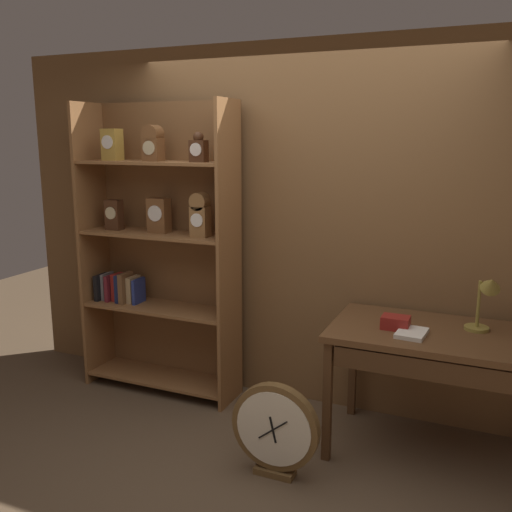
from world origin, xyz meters
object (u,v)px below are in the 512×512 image
object	(u,v)px
desk_lamp	(487,297)
toolbox_small	(396,323)
round_clock_large	(275,429)
open_repair_manual	(412,333)
workbench	(436,347)
bookshelf	(159,249)

from	to	relation	value
desk_lamp	toolbox_small	distance (m)	0.55
round_clock_large	desk_lamp	bearing A→B (deg)	32.81
desk_lamp	open_repair_manual	size ratio (longest dim) A/B	1.71
workbench	open_repair_manual	bearing A→B (deg)	-140.97
workbench	open_repair_manual	xyz separation A→B (m)	(-0.13, -0.11, 0.10)
workbench	desk_lamp	distance (m)	0.42
round_clock_large	open_repair_manual	bearing A→B (deg)	34.70
toolbox_small	open_repair_manual	xyz separation A→B (m)	(0.11, -0.08, -0.03)
bookshelf	open_repair_manual	distance (m)	1.99
bookshelf	round_clock_large	xyz separation A→B (m)	(1.27, -0.78, -0.82)
bookshelf	desk_lamp	world-z (taller)	bookshelf
round_clock_large	workbench	bearing A→B (deg)	35.43
bookshelf	workbench	xyz separation A→B (m)	(2.07, -0.21, -0.40)
desk_lamp	toolbox_small	world-z (taller)	desk_lamp
desk_lamp	workbench	bearing A→B (deg)	-156.54
open_repair_manual	round_clock_large	bearing A→B (deg)	-140.67
desk_lamp	open_repair_manual	bearing A→B (deg)	-150.69
workbench	bookshelf	bearing A→B (deg)	174.19
bookshelf	workbench	size ratio (longest dim) A/B	1.76
bookshelf	round_clock_large	size ratio (longest dim) A/B	3.87
desk_lamp	round_clock_large	distance (m)	1.46
toolbox_small	round_clock_large	xyz separation A→B (m)	(-0.57, -0.54, -0.56)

